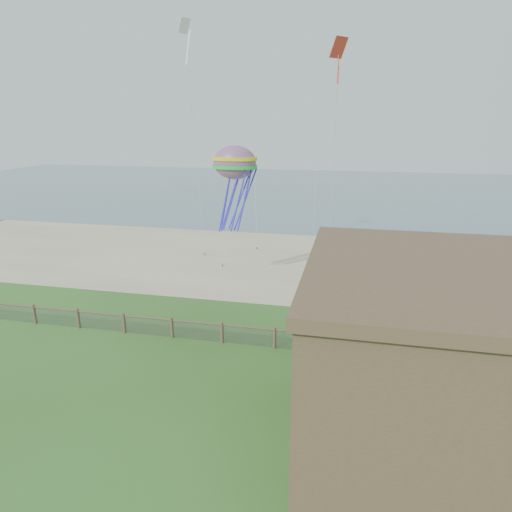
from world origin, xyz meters
name	(u,v)px	position (x,y,z in m)	size (l,w,h in m)	color
ground	(184,405)	(0.00, 0.00, 0.00)	(160.00, 160.00, 0.00)	#2E511B
sand_beach	(273,261)	(0.00, 22.00, 0.00)	(72.00, 20.00, 0.02)	tan
ocean	(316,190)	(0.00, 66.00, 0.00)	(160.00, 68.00, 0.02)	slate
chainlink_fence	(222,334)	(0.00, 6.00, 0.55)	(36.20, 0.20, 1.25)	brown
motel_deck	(474,374)	(13.00, 5.00, 0.25)	(15.00, 2.00, 0.50)	brown
picnic_table	(364,374)	(7.77, 3.71, 0.37)	(1.74, 1.31, 0.73)	brown
octopus_kite	(235,187)	(-1.92, 16.48, 7.31)	(3.37, 2.38, 6.94)	orange
kite_white	(185,39)	(-6.12, 18.42, 17.83)	(1.11, 0.70, 2.84)	white
kite_red	(338,57)	(5.42, 12.26, 15.54)	(1.20, 0.70, 2.22)	red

